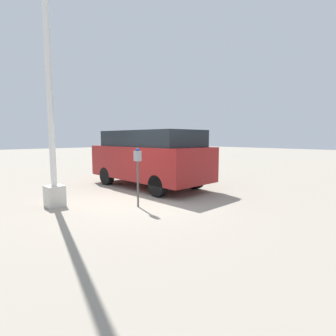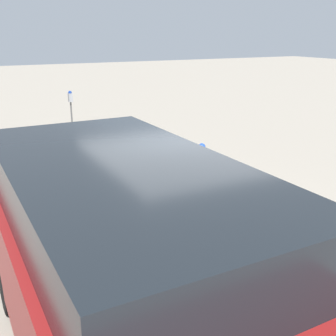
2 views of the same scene
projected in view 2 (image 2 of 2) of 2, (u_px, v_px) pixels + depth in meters
The scene contains 4 objects.
ground_plane at pixel (191, 260), 6.07m from camera, with size 80.00×80.00×0.00m, color gray.
parking_meter_near at pixel (201, 169), 6.45m from camera, with size 0.20×0.12×1.54m.
parking_meter_far at pixel (71, 103), 13.05m from camera, with size 0.20×0.12×1.41m.
parked_van at pixel (127, 261), 3.88m from camera, with size 4.74×2.06×2.06m.
Camera 2 is at (4.60, -2.78, 3.13)m, focal length 45.00 mm.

